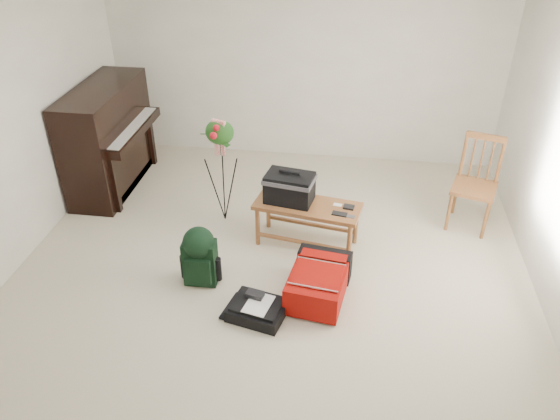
% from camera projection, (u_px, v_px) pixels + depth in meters
% --- Properties ---
extents(floor, '(5.00, 5.50, 0.01)m').
position_uv_depth(floor, '(269.00, 281.00, 5.24)').
color(floor, '#B8AA94').
rests_on(floor, ground).
extents(ceiling, '(5.00, 5.50, 0.01)m').
position_uv_depth(ceiling, '(265.00, 11.00, 3.89)').
color(ceiling, white).
rests_on(ceiling, wall_back).
extents(wall_back, '(5.00, 0.04, 2.50)m').
position_uv_depth(wall_back, '(303.00, 65.00, 6.86)').
color(wall_back, beige).
rests_on(wall_back, floor).
extents(piano, '(0.71, 1.50, 1.25)m').
position_uv_depth(piano, '(109.00, 140.00, 6.51)').
color(piano, black).
rests_on(piano, floor).
extents(bench, '(1.13, 0.60, 0.82)m').
position_uv_depth(bench, '(295.00, 194.00, 5.48)').
color(bench, '#955D30').
rests_on(bench, floor).
extents(dining_chair, '(0.55, 0.55, 1.02)m').
position_uv_depth(dining_chair, '(474.00, 184.00, 5.82)').
color(dining_chair, '#955D30').
rests_on(dining_chair, floor).
extents(red_suitcase, '(0.58, 0.78, 0.31)m').
position_uv_depth(red_suitcase, '(319.00, 279.00, 5.02)').
color(red_suitcase, '#9F0E06').
rests_on(red_suitcase, floor).
extents(black_duffel, '(0.55, 0.48, 0.20)m').
position_uv_depth(black_duffel, '(257.00, 309.00, 4.81)').
color(black_duffel, black).
rests_on(black_duffel, floor).
extents(green_backpack, '(0.31, 0.30, 0.61)m').
position_uv_depth(green_backpack, '(199.00, 254.00, 5.06)').
color(green_backpack, black).
rests_on(green_backpack, floor).
extents(flower_stand, '(0.49, 0.49, 1.23)m').
position_uv_depth(flower_stand, '(222.00, 172.00, 5.84)').
color(flower_stand, black).
rests_on(flower_stand, floor).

